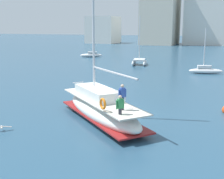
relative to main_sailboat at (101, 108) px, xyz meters
name	(u,v)px	position (x,y,z in m)	size (l,w,h in m)	color
ground_plane	(116,114)	(0.42, 1.75, -0.91)	(400.00, 400.00, 0.00)	#284C66
main_sailboat	(101,108)	(0.00, 0.00, 0.00)	(8.79, 8.14, 12.81)	white
moored_sloop_near	(139,61)	(-5.88, 30.26, -0.31)	(3.25, 5.29, 8.16)	silver
moored_sloop_far	(206,70)	(5.31, 24.38, -0.41)	(4.73, 2.05, 6.15)	white
moored_cutter_right	(91,55)	(-19.15, 39.51, -0.41)	(4.70, 3.08, 5.74)	white
seagull	(2,127)	(-4.91, -4.29, -0.66)	(0.95, 0.94, 0.18)	silver
waterfront_buildings	(217,13)	(3.63, 94.48, 10.15)	(84.19, 20.90, 26.74)	silver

